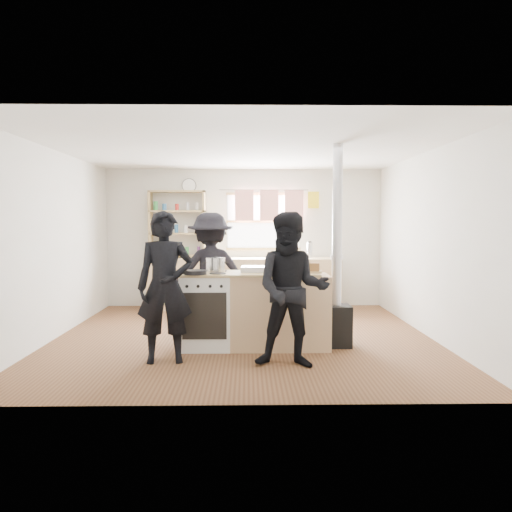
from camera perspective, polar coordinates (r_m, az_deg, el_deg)
name	(u,v)px	position (r m, az deg, el deg)	size (l,w,h in m)	color
ground	(243,337)	(6.81, -1.45, -9.26)	(5.00, 5.00, 0.01)	brown
back_counter	(244,283)	(8.92, -1.34, -3.13)	(3.40, 0.55, 0.90)	tan
shelving_unit	(177,224)	(9.05, -8.98, 3.67)	(1.00, 0.28, 1.20)	tan
thermos	(310,250)	(8.93, 6.15, 0.66)	(0.10, 0.10, 0.28)	silver
cooking_island	(255,310)	(6.17, -0.14, -6.17)	(1.97, 0.64, 0.93)	white
skillet_greens	(195,272)	(5.92, -6.96, -1.83)	(0.37, 0.37, 0.05)	black
roast_tray	(257,269)	(6.17, 0.06, -1.47)	(0.39, 0.29, 0.07)	silver
stockpot_stove	(216,265)	(6.21, -4.64, -0.99)	(0.24, 0.24, 0.20)	silver
stockpot_counter	(291,263)	(6.23, 3.99, -0.84)	(0.31, 0.31, 0.23)	silver
bread_board	(310,269)	(6.11, 6.22, -1.43)	(0.30, 0.23, 0.12)	tan
flue_heater	(336,294)	(6.29, 9.18, -4.36)	(0.35, 0.35, 2.50)	black
person_near_left	(165,287)	(5.57, -10.34, -3.50)	(0.61, 0.40, 1.67)	black
person_near_right	(292,290)	(5.32, 4.12, -3.88)	(0.81, 0.63, 1.66)	black
person_far	(211,273)	(6.99, -5.21, -1.91)	(1.08, 0.62, 1.68)	black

